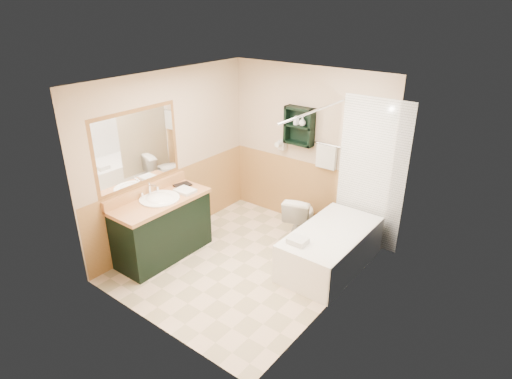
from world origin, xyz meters
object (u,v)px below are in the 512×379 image
(wall_shelf, at_px, (299,126))
(toilet, at_px, (300,217))
(vanity, at_px, (163,228))
(vanity_book, at_px, (179,176))
(hair_dryer, at_px, (282,145))
(soap_bottle_a, at_px, (296,123))
(bathtub, at_px, (330,249))
(soap_bottle_b, at_px, (302,122))

(wall_shelf, height_order, toilet, wall_shelf)
(vanity, distance_m, vanity_book, 0.75)
(hair_dryer, relative_size, soap_bottle_a, 1.80)
(toilet, bearing_deg, hair_dryer, -49.27)
(hair_dryer, bearing_deg, bathtub, -30.63)
(bathtub, distance_m, soap_bottle_b, 1.83)
(soap_bottle_a, xyz_separation_m, soap_bottle_b, (0.10, 0.00, 0.02))
(toilet, distance_m, vanity_book, 1.83)
(vanity_book, xyz_separation_m, soap_bottle_a, (1.01, 1.40, 0.64))
(bathtub, relative_size, soap_bottle_b, 11.68)
(toilet, bearing_deg, soap_bottle_a, -61.88)
(hair_dryer, xyz_separation_m, vanity, (-0.59, -1.93, -0.78))
(wall_shelf, bearing_deg, vanity_book, -127.09)
(vanity_book, height_order, soap_bottle_b, soap_bottle_b)
(vanity_book, bearing_deg, soap_bottle_b, 65.20)
(soap_bottle_a, bearing_deg, vanity, -113.98)
(wall_shelf, bearing_deg, soap_bottle_a, -174.22)
(vanity, relative_size, toilet, 1.95)
(hair_dryer, relative_size, vanity, 0.18)
(vanity, bearing_deg, soap_bottle_a, 66.02)
(vanity, bearing_deg, vanity_book, 108.14)
(hair_dryer, relative_size, soap_bottle_b, 1.87)
(hair_dryer, relative_size, vanity_book, 1.05)
(toilet, xyz_separation_m, soap_bottle_a, (-0.36, 0.36, 1.26))
(bathtub, height_order, soap_bottle_b, soap_bottle_b)
(bathtub, distance_m, soap_bottle_a, 1.87)
(soap_bottle_b, bearing_deg, hair_dryer, 175.17)
(soap_bottle_a, relative_size, soap_bottle_b, 1.04)
(toilet, relative_size, soap_bottle_a, 5.11)
(vanity, bearing_deg, soap_bottle_b, 63.44)
(soap_bottle_a, bearing_deg, toilet, -45.42)
(toilet, xyz_separation_m, soap_bottle_b, (-0.25, 0.36, 1.28))
(hair_dryer, xyz_separation_m, soap_bottle_a, (0.25, -0.03, 0.40))
(toilet, relative_size, vanity_book, 3.00)
(vanity, relative_size, soap_bottle_a, 9.98)
(toilet, height_order, soap_bottle_a, soap_bottle_a)
(vanity, height_order, soap_bottle_b, soap_bottle_b)
(vanity, relative_size, soap_bottle_b, 10.38)
(vanity, xyz_separation_m, vanity_book, (-0.17, 0.50, 0.54))
(toilet, bearing_deg, wall_shelf, -66.54)
(wall_shelf, xyz_separation_m, vanity, (-0.89, -1.91, -1.13))
(wall_shelf, height_order, vanity, wall_shelf)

